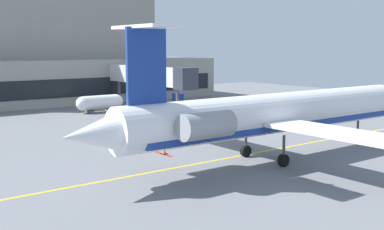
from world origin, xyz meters
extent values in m
cube|color=slate|center=(0.00, 0.00, -0.05)|extent=(120.00, 120.00, 0.10)
cube|color=yellow|center=(0.00, 2.11, 0.00)|extent=(108.00, 0.24, 0.01)
cube|color=red|center=(-0.96, 9.03, 0.00)|extent=(0.30, 8.00, 0.01)
cube|color=gray|center=(6.75, 49.47, 11.72)|extent=(33.42, 8.84, 10.33)
cube|color=black|center=(-3.05, 39.95, 2.66)|extent=(68.11, 0.12, 2.61)
cube|color=silver|center=(12.74, 31.31, 4.66)|extent=(1.40, 17.38, 2.40)
cube|color=#2D333D|center=(12.74, 21.72, 4.66)|extent=(2.40, 2.00, 2.64)
cylinder|color=#4C4C51|center=(12.74, 38.50, 1.73)|extent=(0.44, 0.44, 3.46)
cylinder|color=#4C4C51|center=(12.74, 23.42, 1.73)|extent=(0.44, 0.44, 3.46)
cylinder|color=white|center=(5.03, -0.32, 3.54)|extent=(27.30, 3.13, 2.99)
cube|color=navy|center=(5.03, -0.32, 2.72)|extent=(24.57, 2.82, 0.54)
cone|color=white|center=(-9.96, -0.24, 3.54)|extent=(3.90, 2.56, 2.54)
cube|color=white|center=(3.69, 6.82, 3.09)|extent=(3.18, 11.28, 0.28)
cube|color=white|center=(3.61, -7.44, 3.09)|extent=(3.18, 11.28, 0.28)
cylinder|color=gray|center=(-3.69, 2.08, 3.76)|extent=(3.60, 1.66, 1.65)
cylinder|color=gray|center=(-3.72, -2.63, 3.76)|extent=(3.60, 1.66, 1.65)
cube|color=navy|center=(-6.43, -0.26, 7.33)|extent=(2.69, 0.25, 4.58)
cube|color=white|center=(-6.43, -0.26, 9.62)|extent=(2.12, 4.80, 0.20)
cylinder|color=#3F3F44|center=(15.40, -0.37, 1.47)|extent=(0.20, 0.20, 1.59)
cylinder|color=black|center=(15.40, -0.37, 0.45)|extent=(0.90, 0.35, 0.90)
cylinder|color=#3F3F44|center=(3.67, 1.63, 1.47)|extent=(0.20, 0.20, 1.59)
cylinder|color=black|center=(3.67, 1.63, 0.45)|extent=(0.90, 0.35, 0.90)
cylinder|color=#3F3F44|center=(3.65, -2.26, 1.47)|extent=(0.20, 0.20, 1.59)
cylinder|color=black|center=(3.65, -2.26, 0.45)|extent=(0.90, 0.35, 0.90)
cube|color=#19389E|center=(15.75, 29.43, 0.61)|extent=(4.08, 3.30, 0.53)
cube|color=navy|center=(16.67, 28.85, 1.50)|extent=(2.02, 1.95, 1.24)
cylinder|color=black|center=(17.29, 29.34, 0.35)|extent=(0.74, 0.61, 0.70)
cylinder|color=black|center=(16.52, 28.08, 0.35)|extent=(0.74, 0.61, 0.70)
cylinder|color=black|center=(14.98, 30.77, 0.35)|extent=(0.74, 0.61, 0.70)
cylinder|color=black|center=(14.21, 29.51, 0.35)|extent=(0.74, 0.61, 0.70)
cylinder|color=white|center=(6.36, 32.01, 1.28)|extent=(4.80, 1.93, 1.86)
sphere|color=white|center=(8.75, 32.05, 1.28)|extent=(1.82, 1.82, 1.82)
sphere|color=white|center=(3.98, 31.98, 1.28)|extent=(1.82, 1.82, 1.82)
cube|color=#59595B|center=(4.93, 32.01, 0.17)|extent=(0.60, 1.67, 0.35)
cube|color=#59595B|center=(7.80, 32.01, 0.17)|extent=(0.60, 1.67, 0.35)
cone|color=orange|center=(-0.86, 6.22, 0.28)|extent=(0.36, 0.36, 0.55)
cube|color=black|center=(-0.86, 6.22, 0.02)|extent=(0.47, 0.47, 0.04)
cone|color=orange|center=(4.56, 9.11, 0.28)|extent=(0.36, 0.36, 0.55)
cube|color=black|center=(4.56, 9.11, 0.02)|extent=(0.47, 0.47, 0.04)
cone|color=orange|center=(17.40, 5.07, 0.28)|extent=(0.36, 0.36, 0.55)
cube|color=black|center=(17.40, 5.07, 0.02)|extent=(0.47, 0.47, 0.04)
camera|label=1|loc=(-21.61, -24.74, 8.44)|focal=44.73mm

